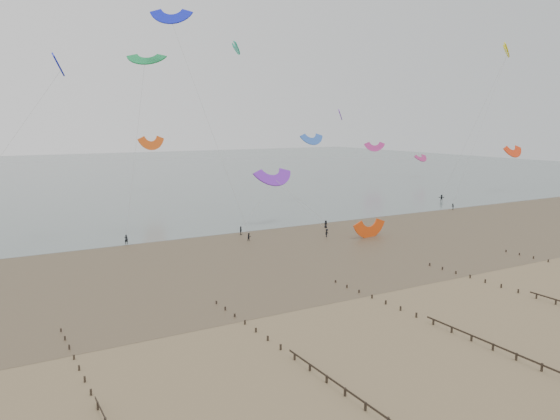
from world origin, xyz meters
The scene contains 7 objects.
ground centered at (0.00, 0.00, 0.00)m, with size 500.00×500.00×0.00m, color brown.
sea_and_shore centered at (-4.08, 34.40, 0.01)m, with size 500.00×665.00×0.03m.
groynes centered at (4.00, -19.05, 0.47)m, with size 72.16×50.16×1.00m.
kitesurfer_lead centered at (-15.00, 50.92, 0.89)m, with size 0.65×0.43×1.78m, color black.
kitesurfers centered at (35.31, 49.25, 0.83)m, with size 122.99×25.07×1.81m.
grounded_kite centered at (27.55, 33.42, 0.00)m, with size 6.79×3.56×5.17m, color #DF430E, non-canonical shape.
kites_airborne centered at (-5.23, 89.38, 20.78)m, with size 234.43×111.75×40.32m.
Camera 1 is at (-39.43, -47.68, 22.22)m, focal length 35.00 mm.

